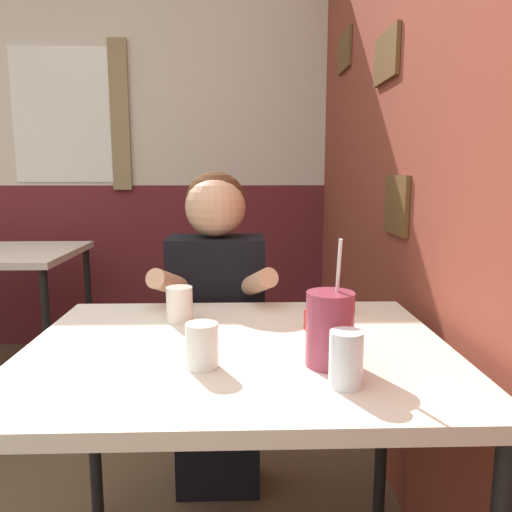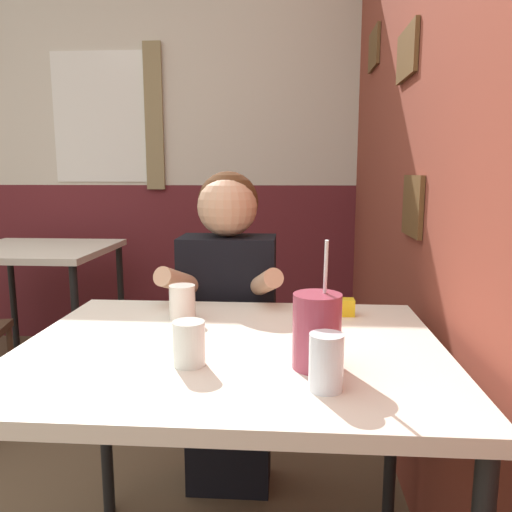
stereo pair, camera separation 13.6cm
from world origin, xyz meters
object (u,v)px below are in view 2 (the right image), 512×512
Objects in this scene: main_table at (232,371)px; background_table at (37,261)px; person_seated at (228,324)px; cocktail_pitcher at (317,331)px.

main_table is 1.29× the size of background_table.
person_seated is at bearing 97.97° from main_table.
cocktail_pitcher reaches higher than background_table.
background_table is 1.58m from person_seated.
cocktail_pitcher is (1.52, -1.69, 0.17)m from background_table.
person_seated reaches higher than background_table.
person_seated is 4.18× the size of cocktail_pitcher.
main_table is at bearing -49.84° from background_table.
person_seated is at bearing -38.70° from background_table.
background_table is 0.68× the size of person_seated.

